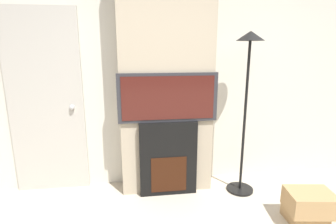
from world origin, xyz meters
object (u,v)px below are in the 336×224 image
(fireplace, at_px, (168,158))
(television, at_px, (168,98))
(box_stack, at_px, (308,206))
(floor_lamp, at_px, (248,78))

(fireplace, relative_size, television, 0.80)
(television, xyz_separation_m, box_stack, (1.27, -0.72, -0.97))
(fireplace, bearing_deg, box_stack, -29.72)
(fireplace, height_order, television, television)
(fireplace, xyz_separation_m, floor_lamp, (0.86, -0.07, 0.91))
(fireplace, bearing_deg, television, -90.00)
(fireplace, distance_m, box_stack, 1.49)
(box_stack, bearing_deg, floor_lamp, 122.18)
(television, bearing_deg, fireplace, 90.00)
(floor_lamp, bearing_deg, box_stack, -57.82)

